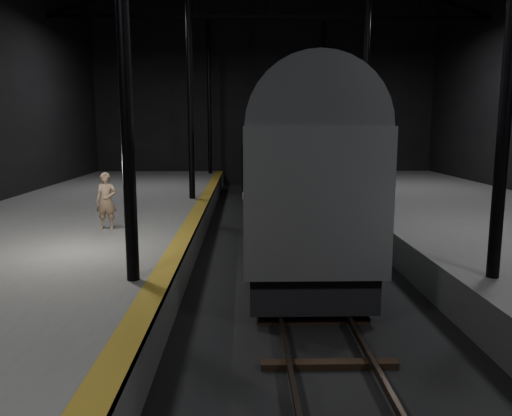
{
  "coord_description": "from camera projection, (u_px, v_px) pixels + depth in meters",
  "views": [
    {
      "loc": [
        -1.47,
        -14.11,
        4.16
      ],
      "look_at": [
        -1.16,
        -0.88,
        2.0
      ],
      "focal_mm": 35.0,
      "sensor_mm": 36.0,
      "label": 1
    }
  ],
  "objects": [
    {
      "name": "track",
      "position": [
        295.0,
        268.0,
        14.61
      ],
      "size": [
        2.4,
        43.0,
        0.24
      ],
      "color": "#3F3328",
      "rests_on": "ground"
    },
    {
      "name": "platform_left",
      "position": [
        36.0,
        255.0,
        14.37
      ],
      "size": [
        9.0,
        43.8,
        1.0
      ],
      "primitive_type": "cube",
      "color": "#555552",
      "rests_on": "ground"
    },
    {
      "name": "woman",
      "position": [
        106.0,
        201.0,
        15.5
      ],
      "size": [
        0.67,
        0.46,
        1.77
      ],
      "primitive_type": "imported",
      "rotation": [
        0.0,
        0.0,
        -0.05
      ],
      "color": "#987A5D",
      "rests_on": "platform_left"
    },
    {
      "name": "ground",
      "position": [
        295.0,
        270.0,
        14.62
      ],
      "size": [
        44.0,
        44.0,
        0.0
      ],
      "primitive_type": "plane",
      "color": "black",
      "rests_on": "ground"
    },
    {
      "name": "tactile_strip",
      "position": [
        183.0,
        237.0,
        14.39
      ],
      "size": [
        0.5,
        43.8,
        0.01
      ],
      "primitive_type": "cube",
      "color": "brown",
      "rests_on": "platform_left"
    },
    {
      "name": "train",
      "position": [
        281.0,
        154.0,
        19.88
      ],
      "size": [
        3.08,
        20.61,
        5.51
      ],
      "color": "#A8ABB0",
      "rests_on": "ground"
    }
  ]
}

